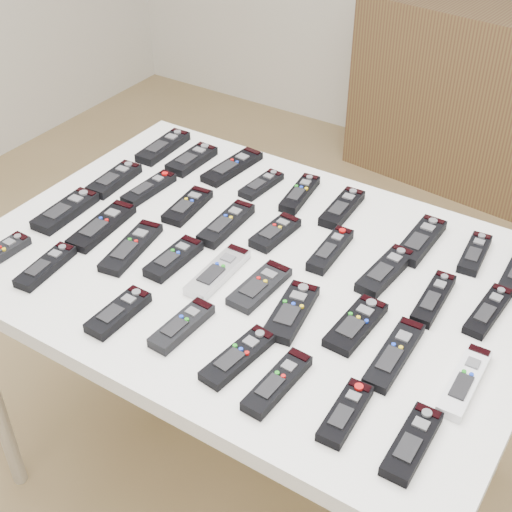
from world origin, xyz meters
The scene contains 36 objects.
ground centered at (0.00, 0.00, 0.00)m, with size 4.00×4.00×0.00m, color olive.
table centered at (0.10, -0.11, 0.72)m, with size 1.25×0.88×0.78m.
remote_0 centered at (-0.40, 0.19, 0.79)m, with size 0.06×0.19×0.02m, color black.
remote_1 centered at (-0.29, 0.17, 0.79)m, with size 0.06×0.16×0.02m, color black.
remote_2 centered at (-0.18, 0.20, 0.79)m, with size 0.06×0.20×0.02m, color black.
remote_3 centered at (-0.06, 0.17, 0.79)m, with size 0.04×0.14×0.02m, color black.
remote_4 centered at (0.05, 0.18, 0.79)m, with size 0.05×0.17×0.02m, color black.
remote_5 centered at (0.17, 0.18, 0.79)m, with size 0.05×0.17×0.02m, color black.
remote_6 centered at (0.38, 0.16, 0.79)m, with size 0.06×0.19×0.02m, color black.
remote_7 centered at (0.50, 0.18, 0.79)m, with size 0.04×0.15×0.02m, color black.
remote_9 centered at (-0.40, -0.02, 0.79)m, with size 0.06×0.16×0.02m, color black.
remote_10 centered at (-0.29, -0.01, 0.79)m, with size 0.05×0.17×0.02m, color black.
remote_11 centered at (-0.16, -0.02, 0.79)m, with size 0.06×0.16×0.02m, color black.
remote_12 centered at (-0.03, -0.03, 0.79)m, with size 0.05×0.18×0.02m, color black.
remote_13 centered at (0.08, 0.00, 0.79)m, with size 0.05×0.14×0.02m, color black.
remote_14 centered at (0.22, 0.01, 0.79)m, with size 0.04×0.17×0.02m, color black.
remote_15 centered at (0.36, 0.01, 0.79)m, with size 0.05×0.18×0.02m, color black.
remote_16 centered at (0.49, -0.02, 0.79)m, with size 0.04×0.17×0.02m, color black.
remote_17 centered at (0.59, 0.00, 0.79)m, with size 0.04×0.17×0.02m, color black.
remote_18 centered at (-0.40, -0.20, 0.79)m, with size 0.06×0.18×0.02m, color black.
remote_19 centered at (-0.28, -0.20, 0.79)m, with size 0.06×0.20×0.02m, color black.
remote_20 centered at (-0.16, -0.22, 0.79)m, with size 0.06×0.20×0.02m, color black.
remote_21 centered at (-0.06, -0.21, 0.79)m, with size 0.05×0.15×0.02m, color black.
remote_22 centered at (0.05, -0.19, 0.79)m, with size 0.05×0.19×0.02m, color #B7B7BC.
remote_23 centered at (0.16, -0.18, 0.79)m, with size 0.06×0.16×0.02m, color black.
remote_24 centered at (0.26, -0.22, 0.79)m, with size 0.06×0.17×0.02m, color black.
remote_25 centered at (0.38, -0.18, 0.79)m, with size 0.06×0.17×0.02m, color black.
remote_26 centered at (0.48, -0.22, 0.79)m, with size 0.05×0.20×0.02m, color black.
remote_27 centered at (0.62, -0.21, 0.79)m, with size 0.05×0.19×0.02m, color silver.
remote_29 centered at (-0.28, -0.38, 0.79)m, with size 0.05×0.16×0.02m, color black.
remote_30 centered at (-0.04, -0.41, 0.79)m, with size 0.05×0.15×0.02m, color black.
remote_31 centered at (0.09, -0.37, 0.79)m, with size 0.05×0.16×0.02m, color black.
remote_32 centered at (0.24, -0.38, 0.79)m, with size 0.05×0.17×0.02m, color black.
remote_33 centered at (0.33, -0.40, 0.79)m, with size 0.05×0.17×0.02m, color black.
remote_34 centered at (0.47, -0.39, 0.79)m, with size 0.05×0.15×0.02m, color black.
remote_35 centered at (0.59, -0.39, 0.79)m, with size 0.05×0.16×0.02m, color black.
Camera 1 is at (0.78, -1.17, 1.76)m, focal length 50.00 mm.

